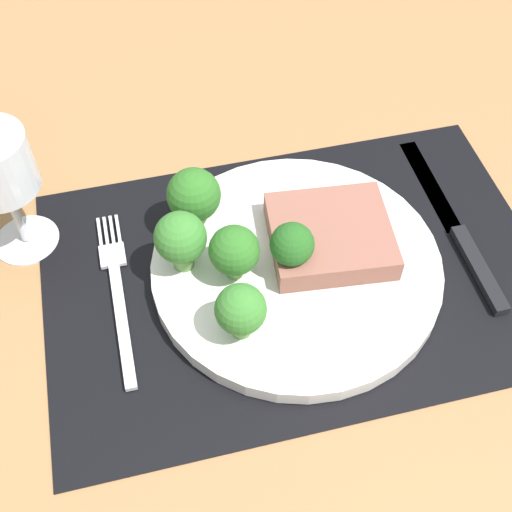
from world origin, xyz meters
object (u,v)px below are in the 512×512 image
fork (118,293)px  knife (459,233)px  plate (296,267)px  steak (330,236)px

fork → knife: (33.07, -0.89, 0.05)cm
plate → steak: bearing=20.5°
knife → plate: bearing=-176.8°
steak → knife: size_ratio=0.48×
fork → knife: size_ratio=0.83×
plate → fork: bearing=175.1°
steak → fork: steak is taller
steak → knife: (13.10, -0.79, -2.51)cm
plate → knife: 16.64cm
plate → steak: (3.53, 1.32, 2.01)cm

